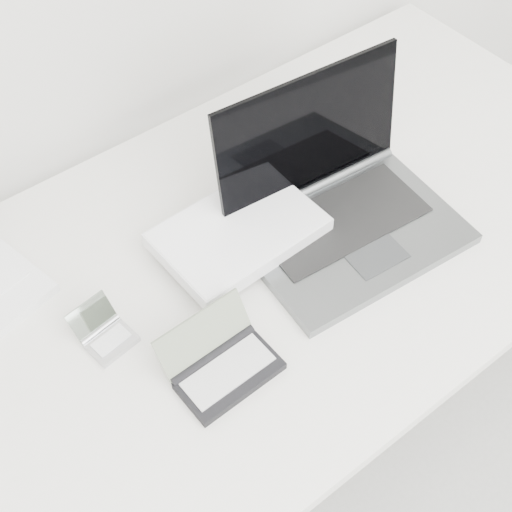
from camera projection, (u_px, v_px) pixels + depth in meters
desk at (256, 271)px, 1.31m from camera, size 1.60×0.80×0.73m
laptop_large at (305, 215)px, 1.28m from camera, size 0.52×0.36×0.26m
pda_silver at (106, 335)px, 1.15m from camera, size 0.09×0.10×0.06m
palmtop_charcoal at (222, 365)px, 1.11m from camera, size 0.16×0.13×0.08m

